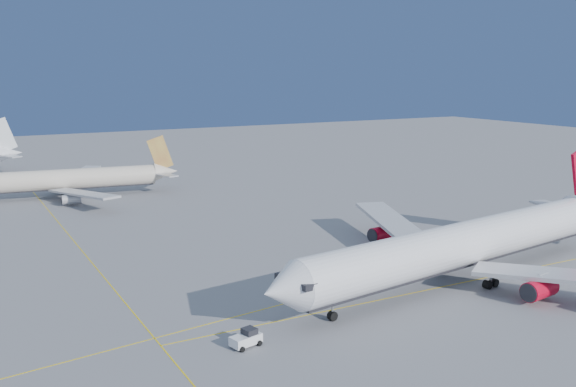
# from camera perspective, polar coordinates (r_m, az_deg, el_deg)

# --- Properties ---
(ground) EXTENTS (500.00, 500.00, 0.00)m
(ground) POSITION_cam_1_polar(r_m,az_deg,el_deg) (106.47, 7.41, -6.28)
(ground) COLOR slate
(ground) RESTS_ON ground
(taxiway_lines) EXTENTS (118.86, 140.00, 0.02)m
(taxiway_lines) POSITION_cam_1_polar(r_m,az_deg,el_deg) (104.19, -1.27, -6.57)
(taxiway_lines) COLOR yellow
(taxiway_lines) RESTS_ON ground
(airliner_virgin) EXTENTS (75.33, 67.05, 18.62)m
(airliner_virgin) POSITION_cam_1_polar(r_m,az_deg,el_deg) (100.74, 15.78, -4.28)
(airliner_virgin) COLOR white
(airliner_virgin) RESTS_ON ground
(airliner_etihad) EXTENTS (56.22, 51.54, 14.68)m
(airliner_etihad) POSITION_cam_1_polar(r_m,az_deg,el_deg) (169.07, -19.09, 1.19)
(airliner_etihad) COLOR beige
(airliner_etihad) RESTS_ON ground
(pushback_tug) EXTENTS (3.94, 2.89, 2.04)m
(pushback_tug) POSITION_cam_1_polar(r_m,az_deg,el_deg) (75.84, -3.71, -12.72)
(pushback_tug) COLOR white
(pushback_tug) RESTS_ON ground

